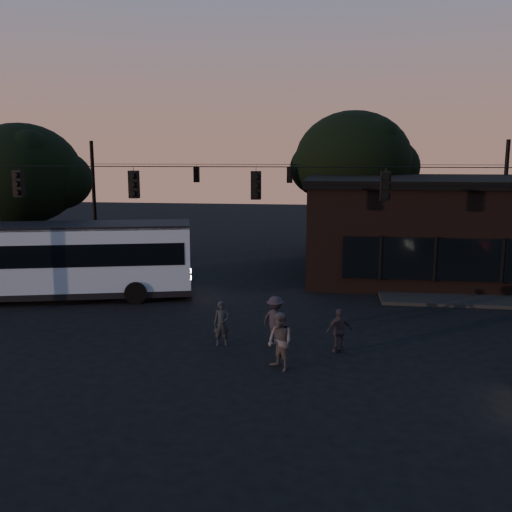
# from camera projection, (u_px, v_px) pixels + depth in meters

# --- Properties ---
(ground) EXTENTS (120.00, 120.00, 0.00)m
(ground) POSITION_uv_depth(u_px,v_px,m) (239.00, 376.00, 17.28)
(ground) COLOR black
(ground) RESTS_ON ground
(sidewalk_far_right) EXTENTS (14.00, 10.00, 0.15)m
(sidewalk_far_right) POSITION_uv_depth(u_px,v_px,m) (512.00, 283.00, 29.36)
(sidewalk_far_right) COLOR black
(sidewalk_far_right) RESTS_ON ground
(sidewalk_far_left) EXTENTS (14.00, 10.00, 0.15)m
(sidewalk_far_left) POSITION_uv_depth(u_px,v_px,m) (38.00, 270.00, 32.75)
(sidewalk_far_left) COLOR black
(sidewalk_far_left) RESTS_ON ground
(building) EXTENTS (15.40, 10.41, 5.40)m
(building) POSITION_uv_depth(u_px,v_px,m) (447.00, 227.00, 31.22)
(building) COLOR black
(building) RESTS_ON ground
(tree_behind) EXTENTS (7.60, 7.60, 9.43)m
(tree_behind) POSITION_uv_depth(u_px,v_px,m) (353.00, 161.00, 37.13)
(tree_behind) COLOR black
(tree_behind) RESTS_ON ground
(tree_left) EXTENTS (6.40, 6.40, 8.30)m
(tree_left) POSITION_uv_depth(u_px,v_px,m) (22.00, 174.00, 30.81)
(tree_left) COLOR black
(tree_left) RESTS_ON ground
(signal_rig_near) EXTENTS (26.24, 0.30, 7.50)m
(signal_rig_near) POSITION_uv_depth(u_px,v_px,m) (256.00, 216.00, 20.40)
(signal_rig_near) COLOR black
(signal_rig_near) RESTS_ON ground
(signal_rig_far) EXTENTS (26.24, 0.30, 7.50)m
(signal_rig_far) POSITION_uv_depth(u_px,v_px,m) (289.00, 193.00, 36.05)
(signal_rig_far) COLOR black
(signal_rig_far) RESTS_ON ground
(bus) EXTENTS (12.72, 5.86, 3.49)m
(bus) POSITION_uv_depth(u_px,v_px,m) (56.00, 257.00, 26.25)
(bus) COLOR #A2B9CE
(bus) RESTS_ON ground
(pedestrian_a) EXTENTS (0.64, 0.49, 1.58)m
(pedestrian_a) POSITION_uv_depth(u_px,v_px,m) (222.00, 323.00, 19.97)
(pedestrian_a) COLOR black
(pedestrian_a) RESTS_ON ground
(pedestrian_b) EXTENTS (1.12, 1.12, 1.83)m
(pedestrian_b) POSITION_uv_depth(u_px,v_px,m) (280.00, 342.00, 17.65)
(pedestrian_b) COLOR #4F4849
(pedestrian_b) RESTS_ON ground
(pedestrian_c) EXTENTS (0.97, 0.67, 1.53)m
(pedestrian_c) POSITION_uv_depth(u_px,v_px,m) (339.00, 331.00, 19.23)
(pedestrian_c) COLOR #332A31
(pedestrian_c) RESTS_ON ground
(pedestrian_d) EXTENTS (1.27, 1.16, 1.71)m
(pedestrian_d) POSITION_uv_depth(u_px,v_px,m) (275.00, 320.00, 20.19)
(pedestrian_d) COLOR black
(pedestrian_d) RESTS_ON ground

